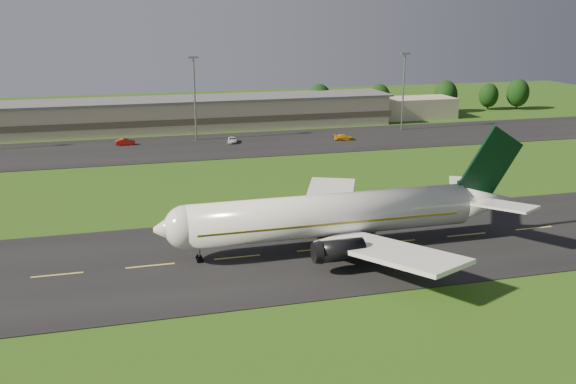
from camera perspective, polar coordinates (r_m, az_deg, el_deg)
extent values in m
plane|color=#1C4210|center=(83.23, -4.53, -5.86)|extent=(360.00, 360.00, 0.00)
cube|color=black|center=(83.21, -4.53, -5.83)|extent=(220.00, 30.00, 0.10)
cube|color=black|center=(151.91, -9.63, 3.92)|extent=(260.00, 30.00, 0.10)
cylinder|color=white|center=(84.65, 3.82, -2.02)|extent=(38.04, 5.90, 5.60)
sphere|color=white|center=(80.61, -9.05, -3.11)|extent=(5.60, 5.60, 5.60)
cone|color=white|center=(80.43, -10.46, -3.22)|extent=(4.04, 5.41, 5.38)
cone|color=white|center=(94.29, 16.84, -0.82)|extent=(9.04, 5.56, 5.49)
cube|color=olive|center=(84.60, 3.50, -2.28)|extent=(35.04, 5.91, 0.28)
cube|color=black|center=(80.38, -9.49, -2.77)|extent=(2.02, 3.02, 0.65)
cube|color=white|center=(76.79, 9.01, -5.27)|extent=(14.23, 20.17, 2.20)
cube|color=white|center=(96.12, 3.61, -0.78)|extent=(14.00, 20.19, 2.20)
cube|color=white|center=(90.05, 18.56, -1.14)|extent=(7.57, 9.38, 0.91)
cube|color=white|center=(98.13, 15.35, 0.48)|extent=(7.48, 9.39, 0.91)
cube|color=black|center=(93.03, 16.14, 0.17)|extent=(5.00, 0.59, 3.00)
cube|color=black|center=(93.47, 17.62, 2.46)|extent=(9.44, 0.52, 10.55)
cylinder|color=black|center=(77.70, 4.71, -5.18)|extent=(5.62, 2.74, 2.70)
cylinder|color=black|center=(92.02, 1.27, -1.77)|extent=(5.62, 2.74, 2.70)
cube|color=#BDB090|center=(174.75, -10.50, 6.73)|extent=(120.00, 15.00, 8.00)
cube|color=#4C4438|center=(174.88, -10.49, 6.47)|extent=(121.00, 15.40, 1.60)
cube|color=#595B60|center=(174.17, -10.57, 8.07)|extent=(122.00, 16.00, 0.50)
cube|color=#BDB090|center=(195.26, 10.54, 7.35)|extent=(28.00, 11.00, 6.00)
cylinder|color=gray|center=(158.64, -8.28, 8.12)|extent=(0.44, 0.44, 20.00)
cube|color=gray|center=(157.65, -8.43, 11.76)|extent=(2.40, 1.20, 0.50)
cylinder|color=gray|center=(173.97, 10.21, 8.70)|extent=(0.44, 0.44, 20.00)
cube|color=gray|center=(173.07, 10.37, 12.02)|extent=(2.40, 1.20, 0.50)
cylinder|color=black|center=(187.45, -22.25, 5.55)|extent=(0.56, 0.56, 2.38)
ellipsoid|color=black|center=(187.02, -22.34, 6.42)|extent=(5.55, 5.55, 6.94)
cylinder|color=black|center=(192.78, 2.78, 7.07)|extent=(0.56, 0.56, 3.17)
ellipsoid|color=black|center=(192.24, 2.79, 8.21)|extent=(7.39, 7.39, 9.24)
cylinder|color=black|center=(200.29, 8.07, 7.23)|extent=(0.56, 0.56, 2.96)
ellipsoid|color=black|center=(199.80, 8.11, 8.25)|extent=(6.91, 6.91, 8.63)
cylinder|color=black|center=(209.90, 13.77, 7.34)|extent=(0.56, 0.56, 3.12)
ellipsoid|color=black|center=(209.40, 13.84, 8.37)|extent=(7.29, 7.29, 9.11)
cylinder|color=black|center=(219.31, 17.34, 7.36)|extent=(0.56, 0.56, 2.65)
ellipsoid|color=black|center=(218.90, 17.40, 8.20)|extent=(6.18, 6.18, 7.72)
cylinder|color=black|center=(223.09, 19.67, 7.35)|extent=(0.56, 0.56, 3.06)
ellipsoid|color=black|center=(222.64, 19.76, 8.30)|extent=(7.15, 7.15, 8.94)
imported|color=#A5120B|center=(157.11, -14.26, 4.34)|extent=(4.58, 1.65, 1.50)
imported|color=silver|center=(155.68, -4.96, 4.63)|extent=(3.06, 5.05, 1.31)
imported|color=orange|center=(158.87, 5.00, 4.87)|extent=(5.05, 2.59, 1.40)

